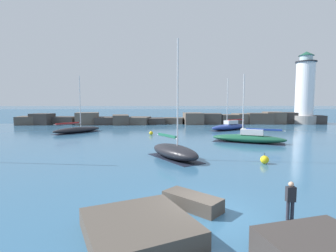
% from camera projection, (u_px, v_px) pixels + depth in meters
% --- Properties ---
extents(ground_plane, '(600.00, 600.00, 0.00)m').
position_uv_depth(ground_plane, '(209.00, 214.00, 11.07)').
color(ground_plane, '#336084').
extents(open_sea_beyond, '(400.00, 116.00, 0.01)m').
position_uv_depth(open_sea_beyond, '(163.00, 113.00, 116.14)').
color(open_sea_beyond, '#235175').
rests_on(open_sea_beyond, ground).
extents(breakwater_jetty, '(65.93, 6.80, 2.55)m').
position_uv_depth(breakwater_jetty, '(180.00, 119.00, 56.41)').
color(breakwater_jetty, '#4C443D').
rests_on(breakwater_jetty, ground).
extents(lighthouse, '(5.02, 5.02, 15.43)m').
position_uv_depth(lighthouse, '(305.00, 92.00, 56.39)').
color(lighthouse, gray).
rests_on(lighthouse, ground).
extents(foreground_rocks, '(15.22, 6.74, 1.07)m').
position_uv_depth(foreground_rocks, '(274.00, 222.00, 9.41)').
color(foreground_rocks, '#383330').
rests_on(foreground_rocks, ground).
extents(sailboat_moored_0, '(4.81, 6.19, 9.74)m').
position_uv_depth(sailboat_moored_0, '(174.00, 151.00, 21.89)').
color(sailboat_moored_0, black).
rests_on(sailboat_moored_0, ground).
extents(sailboat_moored_1, '(7.91, 6.33, 8.64)m').
position_uv_depth(sailboat_moored_1, '(229.00, 126.00, 44.36)').
color(sailboat_moored_1, navy).
rests_on(sailboat_moored_1, ground).
extents(sailboat_moored_3, '(8.52, 5.58, 7.96)m').
position_uv_depth(sailboat_moored_3, '(249.00, 138.00, 30.53)').
color(sailboat_moored_3, '#195138').
rests_on(sailboat_moored_3, ground).
extents(sailboat_moored_4, '(6.70, 7.20, 8.72)m').
position_uv_depth(sailboat_moored_4, '(77.00, 130.00, 40.29)').
color(sailboat_moored_4, black).
rests_on(sailboat_moored_4, ground).
extents(mooring_buoy_orange_near, '(0.64, 0.64, 0.84)m').
position_uv_depth(mooring_buoy_orange_near, '(265.00, 160.00, 20.06)').
color(mooring_buoy_orange_near, yellow).
rests_on(mooring_buoy_orange_near, ground).
extents(mooring_buoy_far_side, '(0.54, 0.54, 0.74)m').
position_uv_depth(mooring_buoy_far_side, '(151.00, 133.00, 37.60)').
color(mooring_buoy_far_side, yellow).
rests_on(mooring_buoy_far_side, ground).
extents(person_on_rocks, '(0.36, 0.22, 1.57)m').
position_uv_depth(person_on_rocks, '(291.00, 199.00, 10.47)').
color(person_on_rocks, '#282833').
rests_on(person_on_rocks, ground).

